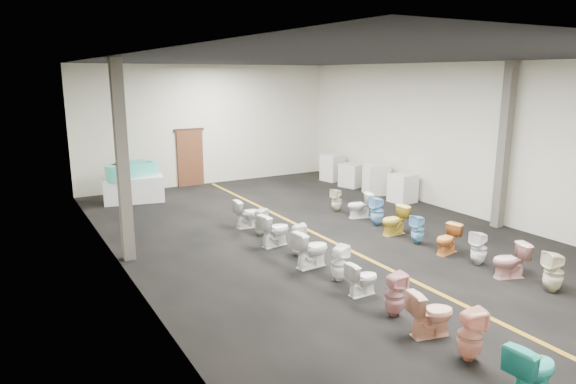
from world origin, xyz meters
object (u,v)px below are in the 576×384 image
appliance_crate_d (332,168)px  toilet_right_8 (377,211)px  toilet_left_3 (394,294)px  toilet_right_5 (448,239)px  toilet_right_2 (554,272)px  toilet_right_4 (479,248)px  toilet_left_8 (274,230)px  toilet_left_5 (339,263)px  toilet_left_9 (260,222)px  appliance_crate_b (376,179)px  toilet_left_1 (470,335)px  toilet_left_0 (532,370)px  toilet_left_4 (362,278)px  toilet_right_3 (510,261)px  toilet_left_2 (431,313)px  appliance_crate_c (352,175)px  toilet_left_10 (248,213)px  display_table (134,189)px  toilet_right_6 (418,229)px  toilet_right_9 (360,205)px  toilet_right_7 (394,220)px  bathtub (132,170)px  toilet_left_6 (311,249)px  appliance_crate_a (403,188)px  toilet_left_7 (298,239)px  toilet_right_10 (337,200)px

appliance_crate_d → toilet_right_8: bearing=-113.3°
toilet_left_3 → toilet_right_5: bearing=-54.6°
toilet_right_2 → toilet_right_4: size_ratio=1.06×
toilet_left_3 → toilet_left_8: size_ratio=0.96×
toilet_left_5 → toilet_left_9: 3.53m
toilet_left_5 → appliance_crate_b: bearing=-63.2°
toilet_left_3 → toilet_right_2: size_ratio=0.96×
toilet_left_1 → toilet_right_4: size_ratio=1.05×
toilet_left_0 → toilet_left_4: size_ratio=1.22×
toilet_right_3 → toilet_left_2: bearing=-54.1°
appliance_crate_b → appliance_crate_d: size_ratio=1.02×
appliance_crate_c → toilet_left_5: size_ratio=1.14×
toilet_left_10 → toilet_right_8: 3.60m
display_table → toilet_left_5: display_table is taller
toilet_left_1 → toilet_right_6: toilet_left_1 is taller
toilet_left_2 → appliance_crate_d: bearing=-14.6°
toilet_left_1 → toilet_right_8: toilet_right_8 is taller
toilet_left_8 → toilet_right_9: toilet_left_8 is taller
toilet_right_5 → toilet_right_7: toilet_right_7 is taller
toilet_right_4 → toilet_left_5: bearing=-105.7°
toilet_left_10 → bathtub: bearing=28.3°
appliance_crate_b → toilet_right_4: bearing=-110.8°
toilet_left_4 → toilet_right_5: toilet_right_5 is taller
toilet_left_6 → toilet_right_8: (3.31, 1.77, -0.00)m
appliance_crate_d → toilet_right_8: size_ratio=1.25×
appliance_crate_a → appliance_crate_c: appliance_crate_a is taller
appliance_crate_d → toilet_left_0: size_ratio=1.29×
toilet_right_2 → bathtub: bearing=-133.5°
toilet_right_2 → toilet_right_9: size_ratio=1.10×
appliance_crate_a → toilet_left_7: (-5.65, -2.67, -0.09)m
toilet_left_9 → display_table: bearing=0.2°
toilet_right_7 → toilet_left_0: bearing=-27.7°
toilet_left_9 → toilet_left_1: bearing=159.4°
toilet_left_1 → toilet_left_6: bearing=18.0°
toilet_right_4 → toilet_right_6: 1.76m
display_table → appliance_crate_d: appliance_crate_d is taller
toilet_left_8 → toilet_right_5: toilet_left_8 is taller
toilet_left_4 → toilet_right_3: toilet_right_3 is taller
toilet_right_2 → toilet_right_9: 6.11m
bathtub → toilet_right_2: (5.27, -11.44, -0.66)m
appliance_crate_b → toilet_right_6: size_ratio=1.43×
appliance_crate_b → toilet_left_9: (-5.73, -2.24, -0.17)m
toilet_left_3 → toilet_right_7: size_ratio=1.02×
appliance_crate_c → toilet_left_4: size_ratio=1.30×
appliance_crate_b → toilet_right_2: bearing=-106.4°
bathtub → toilet_right_3: (5.16, -10.55, -0.70)m
toilet_left_7 → toilet_left_8: (-0.15, 0.87, 0.03)m
toilet_left_6 → toilet_right_10: size_ratio=1.17×
toilet_left_3 → toilet_left_9: toilet_left_3 is taller
toilet_right_4 → toilet_right_8: toilet_right_8 is taller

